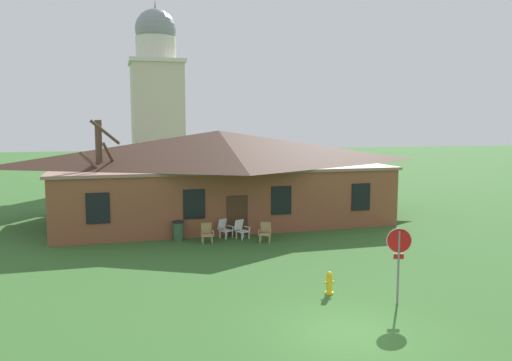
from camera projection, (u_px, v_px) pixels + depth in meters
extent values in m
plane|color=#336028|center=(350.00, 333.00, 14.20)|extent=(200.00, 200.00, 0.00)
cube|color=brown|center=(219.00, 193.00, 31.16)|extent=(18.58, 10.00, 3.20)
cube|color=#926D5E|center=(219.00, 165.00, 30.97)|extent=(18.95, 10.20, 0.16)
pyramid|color=#382319|center=(219.00, 147.00, 30.85)|extent=(19.33, 10.40, 2.02)
cube|color=black|center=(98.00, 208.00, 24.44)|extent=(1.10, 0.06, 1.50)
cube|color=black|center=(194.00, 204.00, 25.70)|extent=(1.10, 0.06, 1.50)
cube|color=black|center=(281.00, 200.00, 26.96)|extent=(1.10, 0.06, 1.50)
cube|color=black|center=(361.00, 197.00, 28.21)|extent=(1.10, 0.06, 1.50)
cube|color=#422819|center=(237.00, 216.00, 26.39)|extent=(1.10, 0.06, 2.10)
cube|color=beige|center=(158.00, 124.00, 49.55)|extent=(4.80, 4.80, 11.45)
cube|color=silver|center=(156.00, 62.00, 48.89)|extent=(5.18, 5.18, 0.36)
cylinder|color=silver|center=(156.00, 49.00, 48.74)|extent=(3.80, 3.80, 2.20)
sphere|color=gray|center=(156.00, 30.00, 48.54)|extent=(3.88, 3.88, 3.88)
cone|color=gray|center=(155.00, 4.00, 48.28)|extent=(0.24, 0.24, 1.00)
cylinder|color=slate|center=(398.00, 268.00, 16.36)|extent=(0.07, 0.07, 2.41)
cylinder|color=white|center=(399.00, 241.00, 16.28)|extent=(0.76, 0.28, 0.81)
cylinder|color=#B71414|center=(399.00, 241.00, 16.25)|extent=(0.72, 0.27, 0.76)
cube|color=#B71414|center=(399.00, 257.00, 16.32)|extent=(0.31, 0.13, 0.16)
cube|color=white|center=(399.00, 256.00, 16.33)|extent=(0.33, 0.13, 0.18)
cube|color=tan|center=(212.00, 240.00, 24.68)|extent=(0.05, 0.05, 0.36)
cube|color=tan|center=(203.00, 241.00, 24.57)|extent=(0.05, 0.05, 0.36)
cube|color=tan|center=(211.00, 238.00, 25.10)|extent=(0.05, 0.05, 0.36)
cube|color=tan|center=(202.00, 239.00, 25.00)|extent=(0.05, 0.05, 0.36)
cube|color=tan|center=(207.00, 235.00, 24.82)|extent=(0.57, 0.55, 0.05)
cube|color=tan|center=(206.00, 228.00, 25.08)|extent=(0.52, 0.22, 0.54)
cube|color=tan|center=(213.00, 231.00, 24.84)|extent=(0.08, 0.47, 0.03)
cube|color=tan|center=(213.00, 234.00, 24.69)|extent=(0.04, 0.04, 0.22)
cube|color=tan|center=(201.00, 232.00, 24.71)|extent=(0.08, 0.47, 0.03)
cube|color=tan|center=(202.00, 235.00, 24.56)|extent=(0.04, 0.04, 0.22)
cube|color=white|center=(233.00, 235.00, 25.94)|extent=(0.07, 0.07, 0.36)
cube|color=white|center=(226.00, 236.00, 25.62)|extent=(0.07, 0.07, 0.36)
cube|color=white|center=(227.00, 233.00, 26.25)|extent=(0.07, 0.07, 0.36)
cube|color=white|center=(220.00, 235.00, 25.93)|extent=(0.07, 0.07, 0.36)
cube|color=white|center=(226.00, 231.00, 25.91)|extent=(0.73, 0.72, 0.05)
cube|color=white|center=(222.00, 224.00, 26.10)|extent=(0.54, 0.42, 0.54)
cube|color=white|center=(231.00, 226.00, 26.08)|extent=(0.28, 0.44, 0.03)
cube|color=white|center=(233.00, 229.00, 25.98)|extent=(0.05, 0.05, 0.22)
cube|color=white|center=(222.00, 228.00, 25.67)|extent=(0.28, 0.44, 0.03)
cube|color=white|center=(224.00, 230.00, 25.57)|extent=(0.05, 0.05, 0.22)
cube|color=silver|center=(249.00, 235.00, 25.73)|extent=(0.07, 0.07, 0.36)
cube|color=silver|center=(242.00, 237.00, 25.43)|extent=(0.07, 0.07, 0.36)
cube|color=silver|center=(243.00, 234.00, 26.06)|extent=(0.07, 0.07, 0.36)
cube|color=silver|center=(236.00, 235.00, 25.76)|extent=(0.07, 0.07, 0.36)
cube|color=silver|center=(243.00, 231.00, 25.72)|extent=(0.71, 0.70, 0.05)
cube|color=silver|center=(239.00, 225.00, 25.92)|extent=(0.54, 0.39, 0.54)
cube|color=silver|center=(247.00, 227.00, 25.88)|extent=(0.26, 0.45, 0.03)
cube|color=silver|center=(249.00, 230.00, 25.77)|extent=(0.05, 0.05, 0.22)
cube|color=silver|center=(239.00, 228.00, 25.49)|extent=(0.26, 0.45, 0.03)
cube|color=silver|center=(241.00, 231.00, 25.39)|extent=(0.05, 0.05, 0.22)
cube|color=tan|center=(269.00, 240.00, 24.81)|extent=(0.07, 0.07, 0.36)
cube|color=tan|center=(260.00, 239.00, 24.87)|extent=(0.07, 0.07, 0.36)
cube|color=tan|center=(270.00, 238.00, 25.24)|extent=(0.07, 0.07, 0.36)
cube|color=tan|center=(261.00, 237.00, 25.30)|extent=(0.07, 0.07, 0.36)
cube|color=tan|center=(265.00, 234.00, 25.03)|extent=(0.70, 0.69, 0.05)
cube|color=tan|center=(266.00, 227.00, 25.31)|extent=(0.55, 0.38, 0.54)
cube|color=tan|center=(271.00, 231.00, 24.95)|extent=(0.24, 0.45, 0.03)
cube|color=tan|center=(271.00, 234.00, 24.80)|extent=(0.05, 0.05, 0.22)
cube|color=tan|center=(259.00, 230.00, 25.03)|extent=(0.24, 0.45, 0.03)
cube|color=tan|center=(259.00, 233.00, 24.88)|extent=(0.05, 0.05, 0.22)
cylinder|color=brown|center=(100.00, 177.00, 27.06)|extent=(0.36, 0.36, 5.99)
cylinder|color=brown|center=(95.00, 166.00, 26.25)|extent=(1.59, 0.60, 1.53)
cylinder|color=brown|center=(110.00, 156.00, 26.79)|extent=(0.83, 1.30, 1.51)
cylinder|color=brown|center=(105.00, 132.00, 26.24)|extent=(1.52, 0.89, 1.31)
cylinder|color=gold|center=(329.00, 293.00, 17.44)|extent=(0.28, 0.28, 0.08)
cylinder|color=gold|center=(329.00, 284.00, 17.41)|extent=(0.20, 0.20, 0.55)
sphere|color=gold|center=(329.00, 274.00, 17.37)|extent=(0.20, 0.20, 0.20)
cylinder|color=gold|center=(326.00, 283.00, 17.37)|extent=(0.10, 0.08, 0.08)
cylinder|color=gold|center=(333.00, 282.00, 17.44)|extent=(0.10, 0.08, 0.08)
cylinder|color=#335638|center=(178.00, 232.00, 25.36)|extent=(0.52, 0.52, 0.90)
cylinder|color=black|center=(178.00, 222.00, 25.30)|extent=(0.56, 0.56, 0.08)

